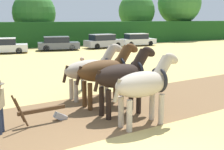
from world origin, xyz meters
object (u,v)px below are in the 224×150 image
(tree_center_right, at_px, (34,13))
(plow, at_px, (46,113))
(tree_right, at_px, (137,11))
(parked_car_far_right, at_px, (137,40))
(draft_horse_trail_left, at_px, (106,70))
(parked_car_right, at_px, (103,41))
(parked_car_center_right, at_px, (58,44))
(draft_horse_lead_left, at_px, (145,84))
(tree_far_right, at_px, (179,3))
(draft_horse_trail_right, at_px, (92,69))
(farmer_beside_team, at_px, (82,71))
(draft_horse_lead_right, at_px, (123,76))
(parked_car_center, at_px, (4,46))

(tree_center_right, distance_m, plow, 28.70)
(tree_right, xyz_separation_m, parked_car_far_right, (-4.23, -7.53, -3.69))
(draft_horse_trail_left, height_order, parked_car_right, draft_horse_trail_left)
(parked_car_center_right, bearing_deg, draft_horse_lead_left, -87.69)
(tree_far_right, height_order, draft_horse_lead_left, tree_far_right)
(draft_horse_trail_right, bearing_deg, farmer_beside_team, 80.66)
(plow, xyz_separation_m, farmer_beside_team, (2.51, 3.51, 0.59))
(tree_right, distance_m, parked_car_right, 12.73)
(tree_center_right, relative_size, tree_right, 0.93)
(draft_horse_lead_right, bearing_deg, tree_far_right, 42.63)
(parked_car_center_right, bearing_deg, draft_horse_trail_right, -90.32)
(farmer_beside_team, height_order, parked_car_center, farmer_beside_team)
(parked_car_right, bearing_deg, tree_right, 34.62)
(tree_center_right, bearing_deg, parked_car_right, -49.12)
(farmer_beside_team, bearing_deg, tree_far_right, 65.02)
(draft_horse_trail_right, height_order, farmer_beside_team, draft_horse_trail_right)
(tree_far_right, xyz_separation_m, farmer_beside_team, (-24.85, -24.20, -4.77))
(draft_horse_lead_right, xyz_separation_m, draft_horse_trail_right, (-0.24, 2.42, -0.14))
(tree_center_right, bearing_deg, parked_car_far_right, -30.95)
(tree_right, bearing_deg, parked_car_center_right, -150.30)
(draft_horse_trail_right, distance_m, parked_car_center_right, 18.87)
(draft_horse_trail_left, distance_m, draft_horse_trail_right, 1.22)
(draft_horse_lead_left, bearing_deg, parked_car_center, 90.23)
(draft_horse_lead_right, relative_size, plow, 1.47)
(tree_far_right, relative_size, parked_car_far_right, 2.05)
(tree_far_right, height_order, parked_car_center_right, tree_far_right)
(tree_right, xyz_separation_m, draft_horse_trail_right, (-17.86, -26.78, -3.16))
(tree_far_right, xyz_separation_m, plow, (-27.35, -27.71, -5.36))
(tree_right, height_order, farmer_beside_team, tree_right)
(draft_horse_trail_left, bearing_deg, tree_far_right, 41.23)
(tree_far_right, relative_size, parked_car_right, 1.97)
(parked_car_far_right, bearing_deg, draft_horse_trail_left, -121.34)
(plow, height_order, parked_car_center_right, parked_car_center_right)
(draft_horse_trail_right, relative_size, parked_car_center_right, 0.65)
(tree_far_right, xyz_separation_m, draft_horse_trail_left, (-24.81, -26.83, -4.30))
(parked_car_center, bearing_deg, draft_horse_trail_left, -75.68)
(farmer_beside_team, xyz_separation_m, parked_car_center, (-2.11, 16.89, -0.21))
(tree_center_right, distance_m, parked_car_center_right, 8.16)
(plow, relative_size, parked_car_center_right, 0.39)
(tree_center_right, bearing_deg, plow, -99.87)
(tree_far_right, bearing_deg, parked_car_far_right, -150.58)
(tree_right, xyz_separation_m, draft_horse_trail_left, (-17.74, -27.99, -3.03))
(draft_horse_lead_left, height_order, parked_car_center, draft_horse_lead_left)
(draft_horse_trail_right, relative_size, plow, 1.64)
(draft_horse_trail_left, distance_m, parked_car_right, 21.68)
(tree_right, bearing_deg, parked_car_center, -156.92)
(tree_far_right, bearing_deg, draft_horse_trail_left, -132.75)
(draft_horse_trail_right, bearing_deg, draft_horse_lead_right, -90.25)
(tree_right, relative_size, farmer_beside_team, 4.50)
(plow, xyz_separation_m, parked_car_right, (11.19, 20.76, 0.43))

